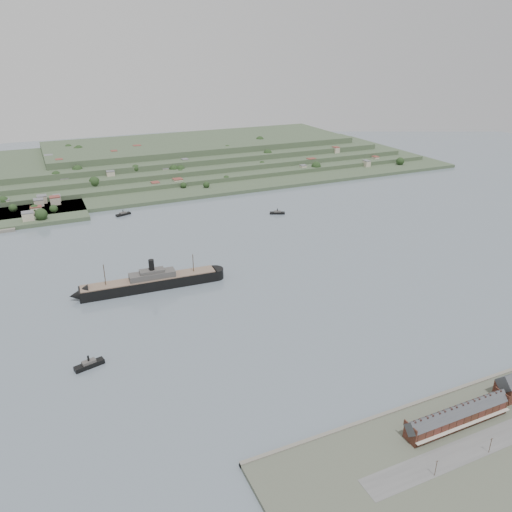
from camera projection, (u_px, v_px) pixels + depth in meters
name	position (u px, v px, depth m)	size (l,w,h in m)	color
ground	(299.00, 279.00, 375.42)	(1400.00, 1400.00, 0.00)	slate
near_shore	(504.00, 447.00, 218.57)	(220.00, 80.00, 2.60)	#4C5142
terrace_row	(457.00, 416.00, 228.18)	(55.60, 9.80, 11.07)	#402316
gabled_building	(509.00, 387.00, 245.20)	(10.40, 10.18, 14.09)	#402316
far_peninsula	(183.00, 159.00, 710.62)	(760.00, 309.00, 30.00)	#3C5237
steamship	(146.00, 283.00, 358.92)	(110.97, 18.62, 26.61)	black
tugboat	(89.00, 364.00, 273.27)	(16.80, 8.23, 7.31)	black
ferry_west	(123.00, 214.00, 514.28)	(16.22, 9.37, 5.87)	black
ferry_east	(277.00, 213.00, 518.25)	(15.93, 10.48, 5.83)	black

